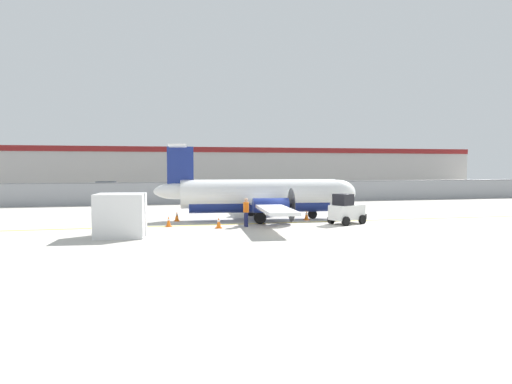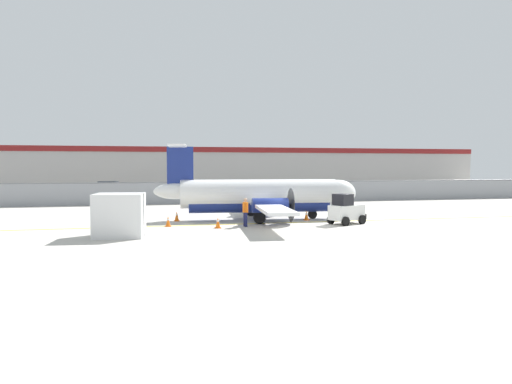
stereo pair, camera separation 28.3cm
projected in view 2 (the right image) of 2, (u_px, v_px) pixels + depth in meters
The scene contains 18 objects.
ground_plane at pixel (289, 223), 28.89m from camera, with size 140.00×140.00×0.01m.
perimeter_fence at pixel (242, 191), 44.42m from camera, with size 98.00×0.10×2.10m.
parking_lot_strip at pixel (225, 195), 55.69m from camera, with size 98.00×17.00×0.12m.
background_building at pixel (207, 168), 73.53m from camera, with size 91.00×8.10×6.50m.
commuter_airplane at pixel (263, 196), 30.48m from camera, with size 13.67×16.08×4.92m.
baggage_tug at pixel (346, 210), 28.17m from camera, with size 2.58×2.10×1.88m.
ground_crew_worker at pixel (245, 211), 26.97m from camera, with size 0.41×0.55×1.70m.
cargo_container at pixel (120, 215), 23.12m from camera, with size 2.59×2.23×2.20m.
traffic_cone_near_left at pixel (177, 216), 29.72m from camera, with size 0.36×0.36×0.64m.
traffic_cone_near_right at pixel (306, 215), 30.24m from camera, with size 0.36×0.36×0.64m.
traffic_cone_far_left at pixel (218, 223), 26.34m from camera, with size 0.36×0.36×0.64m.
traffic_cone_far_right at pixel (168, 221), 27.02m from camera, with size 0.36×0.36×0.64m.
parked_car_0 at pixel (107, 188), 56.69m from camera, with size 4.39×2.45×1.58m.
parked_car_1 at pixel (148, 190), 51.47m from camera, with size 4.26×2.13×1.58m.
parked_car_2 at pixel (205, 189), 54.23m from camera, with size 4.34×2.32×1.58m.
parked_car_3 at pixel (244, 188), 56.64m from camera, with size 4.26×2.13×1.58m.
parked_car_4 at pixel (293, 186), 60.30m from camera, with size 4.31×2.24×1.58m.
parked_car_5 at pixel (331, 187), 59.72m from camera, with size 4.38×2.41×1.58m.
Camera 2 is at (-8.26, -25.60, 3.59)m, focal length 32.00 mm.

